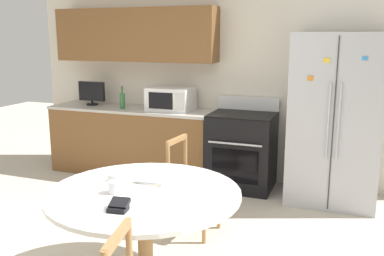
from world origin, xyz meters
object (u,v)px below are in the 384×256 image
microwave (171,99)px  countertop_tv (92,92)px  refrigerator (335,119)px  candle_glass (115,188)px  oven_range (242,150)px  dining_chair_far (192,188)px  wallet (119,206)px  counter_bottle (122,100)px

microwave → countertop_tv: (-1.17, 0.00, 0.03)m
refrigerator → candle_glass: 2.75m
oven_range → dining_chair_far: oven_range is taller
countertop_tv → wallet: (2.00, -2.74, -0.30)m
wallet → dining_chair_far: bearing=90.3°
countertop_tv → dining_chair_far: size_ratio=0.43×
counter_bottle → wallet: counter_bottle is taller
refrigerator → candle_glass: refrigerator is taller
countertop_tv → counter_bottle: (0.55, -0.13, -0.06)m
oven_range → countertop_tv: (-2.13, 0.04, 0.60)m
oven_range → microwave: bearing=177.8°
countertop_tv → candle_glass: (1.82, -2.49, -0.29)m
refrigerator → counter_bottle: bearing=-179.4°
counter_bottle → dining_chair_far: counter_bottle is taller
refrigerator → countertop_tv: (-3.17, 0.10, 0.14)m
microwave → dining_chair_far: bearing=-59.7°
wallet → oven_range: bearing=87.3°
microwave → candle_glass: microwave is taller
refrigerator → dining_chair_far: (-1.18, -1.30, -0.50)m
refrigerator → oven_range: size_ratio=1.73×
refrigerator → oven_range: (-1.05, 0.06, -0.46)m
oven_range → wallet: oven_range is taller
oven_range → wallet: bearing=-92.7°
counter_bottle → candle_glass: (1.27, -2.36, -0.23)m
wallet → microwave: bearing=106.8°
counter_bottle → candle_glass: 2.69m
oven_range → wallet: size_ratio=7.60×
candle_glass → wallet: (0.18, -0.26, -0.01)m
dining_chair_far → wallet: bearing=6.0°
refrigerator → wallet: (-1.17, -2.64, -0.16)m
refrigerator → countertop_tv: refrigerator is taller
refrigerator → dining_chair_far: size_ratio=2.07×
counter_bottle → wallet: size_ratio=2.05×
oven_range → countertop_tv: size_ratio=2.81×
countertop_tv → wallet: size_ratio=2.71×
microwave → countertop_tv: bearing=180.0°
oven_range → countertop_tv: countertop_tv is taller
candle_glass → wallet: 0.31m
oven_range → refrigerator: bearing=-3.4°
microwave → wallet: microwave is taller
candle_glass → wallet: bearing=-54.8°
oven_range → wallet: (-0.13, -2.70, 0.30)m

